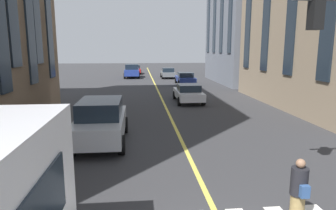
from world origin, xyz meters
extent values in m
cube|color=#D8C64C|center=(20.00, 0.00, 0.00)|extent=(80.00, 0.16, 0.01)
cube|color=silver|center=(18.12, -1.88, 0.59)|extent=(4.40, 1.80, 0.55)
cube|color=#19232D|center=(17.90, -1.88, 1.12)|extent=(1.85, 1.58, 0.50)
cylinder|color=black|center=(19.57, -1.02, 0.32)|extent=(0.64, 0.22, 0.64)
cylinder|color=black|center=(19.57, -2.75, 0.32)|extent=(0.64, 0.22, 0.64)
cylinder|color=black|center=(16.67, -1.02, 0.32)|extent=(0.64, 0.22, 0.64)
cylinder|color=black|center=(16.67, -2.75, 0.32)|extent=(0.64, 0.22, 0.64)
cube|color=navy|center=(29.40, -3.39, 0.59)|extent=(4.40, 1.80, 0.55)
cube|color=#19232D|center=(29.18, -3.39, 1.12)|extent=(1.85, 1.58, 0.50)
cylinder|color=black|center=(30.85, -2.53, 0.32)|extent=(0.64, 0.22, 0.64)
cylinder|color=black|center=(30.85, -4.26, 0.32)|extent=(0.64, 0.22, 0.64)
cylinder|color=black|center=(27.95, -2.53, 0.32)|extent=(0.64, 0.22, 0.64)
cylinder|color=black|center=(27.95, -4.26, 0.32)|extent=(0.64, 0.22, 0.64)
cube|color=#B21E1E|center=(44.27, 2.34, 0.57)|extent=(3.90, 1.75, 0.55)
cube|color=#19232D|center=(44.47, 2.34, 1.12)|extent=(1.64, 1.54, 0.55)
cylinder|color=black|center=(42.98, 1.50, 0.30)|extent=(0.60, 0.21, 0.60)
cylinder|color=black|center=(42.98, 3.18, 0.30)|extent=(0.60, 0.21, 0.60)
cylinder|color=black|center=(45.56, 1.50, 0.30)|extent=(0.60, 0.21, 0.60)
cylinder|color=black|center=(45.56, 3.18, 0.30)|extent=(0.60, 0.21, 0.60)
cube|color=navy|center=(38.00, 2.74, 0.78)|extent=(4.70, 1.95, 0.80)
cube|color=#19232D|center=(38.00, 2.74, 1.53)|extent=(2.58, 1.72, 0.70)
cylinder|color=black|center=(36.45, 1.80, 0.38)|extent=(0.76, 0.27, 0.76)
cylinder|color=black|center=(36.45, 3.68, 0.38)|extent=(0.76, 0.27, 0.76)
cylinder|color=black|center=(39.55, 1.80, 0.38)|extent=(0.76, 0.27, 0.76)
cylinder|color=black|center=(39.55, 3.68, 0.38)|extent=(0.76, 0.27, 0.76)
cube|color=#B7BABF|center=(8.46, 3.47, 0.78)|extent=(4.70, 1.95, 0.80)
cube|color=#19232D|center=(8.46, 3.47, 1.53)|extent=(2.59, 1.72, 0.70)
cylinder|color=black|center=(6.91, 2.54, 0.38)|extent=(0.76, 0.27, 0.76)
cylinder|color=black|center=(6.91, 4.41, 0.38)|extent=(0.76, 0.27, 0.76)
cylinder|color=black|center=(10.01, 2.54, 0.38)|extent=(0.76, 0.27, 0.76)
cylinder|color=black|center=(10.01, 4.41, 0.38)|extent=(0.76, 0.27, 0.76)
cube|color=slate|center=(37.02, -2.17, 0.57)|extent=(3.90, 1.75, 0.55)
cube|color=#19232D|center=(36.82, -2.17, 1.12)|extent=(1.64, 1.54, 0.55)
cylinder|color=black|center=(38.30, -1.33, 0.30)|extent=(0.60, 0.21, 0.60)
cylinder|color=black|center=(38.30, -3.01, 0.30)|extent=(0.60, 0.21, 0.60)
cylinder|color=black|center=(35.73, -1.33, 0.30)|extent=(0.60, 0.21, 0.60)
cylinder|color=black|center=(35.73, -3.01, 0.30)|extent=(0.60, 0.21, 0.60)
cylinder|color=#997F4C|center=(1.74, -1.72, 0.38)|extent=(0.32, 0.32, 0.75)
cylinder|color=black|center=(1.74, -1.72, 1.07)|extent=(0.38, 0.38, 0.64)
sphere|color=#8C664C|center=(1.74, -1.72, 1.50)|extent=(0.21, 0.21, 0.21)
cube|color=#2D4C7F|center=(1.49, -1.72, 0.95)|extent=(0.12, 0.20, 0.28)
cube|color=black|center=(3.52, -2.84, 4.95)|extent=(0.36, 0.30, 0.90)
sphere|color=red|center=(3.52, -2.84, 5.25)|extent=(0.18, 0.18, 0.18)
sphere|color=gold|center=(3.52, -2.84, 4.95)|extent=(0.18, 0.18, 0.18)
sphere|color=green|center=(3.52, -2.84, 4.65)|extent=(0.18, 0.18, 0.18)
camera|label=1|loc=(-4.33, 1.84, 4.02)|focal=32.39mm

